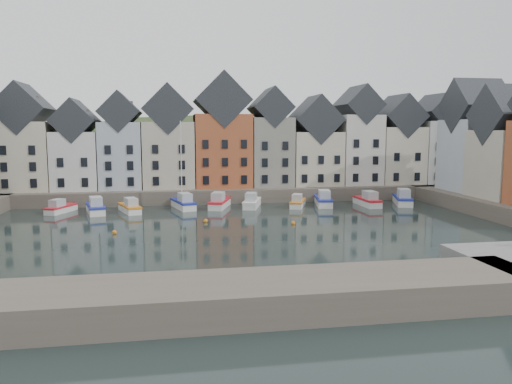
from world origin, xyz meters
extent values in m
plane|color=black|center=(0.00, 0.00, 0.00)|extent=(260.00, 260.00, 0.00)
cube|color=#52493F|center=(0.00, 30.00, 1.00)|extent=(90.00, 16.00, 2.00)
cube|color=#52493F|center=(-10.00, -22.00, 1.00)|extent=(50.00, 6.00, 2.00)
ellipsoid|color=#26361B|center=(0.00, 56.00, -18.00)|extent=(153.60, 70.40, 64.00)
sphere|color=black|center=(-13.94, 50.93, 8.70)|extent=(5.77, 5.77, 5.77)
sphere|color=black|center=(24.86, 60.75, 8.12)|extent=(5.27, 5.27, 5.27)
sphere|color=black|center=(31.82, 54.20, 7.88)|extent=(5.07, 5.07, 5.07)
sphere|color=black|center=(14.28, 55.19, 7.82)|extent=(5.01, 5.01, 5.01)
sphere|color=black|center=(-37.67, 56.61, 6.57)|extent=(3.94, 3.94, 3.94)
sphere|color=black|center=(28.33, 60.25, 8.05)|extent=(5.21, 5.21, 5.21)
sphere|color=black|center=(1.99, 58.64, 8.32)|extent=(5.45, 5.45, 5.45)
sphere|color=black|center=(37.80, 48.31, 7.21)|extent=(4.49, 4.49, 4.49)
cube|color=beige|center=(-29.17, 28.00, 7.04)|extent=(7.67, 8.00, 10.07)
cube|color=black|center=(-29.17, 28.00, 13.97)|extent=(7.67, 8.16, 7.67)
cube|color=silver|center=(-21.90, 28.00, 6.30)|extent=(6.56, 8.00, 8.61)
cube|color=black|center=(-21.90, 28.00, 12.23)|extent=(6.56, 8.16, 6.56)
cube|color=#AAB3BD|center=(-15.37, 28.00, 7.01)|extent=(6.20, 8.00, 10.02)
cube|color=black|center=(-15.37, 28.00, 13.55)|extent=(6.20, 8.16, 6.20)
cube|color=#B4AB98|center=(-8.27, 28.00, 7.04)|extent=(7.70, 8.00, 10.08)
cube|color=black|center=(-8.27, 28.00, 13.98)|extent=(7.70, 8.16, 7.70)
cube|color=#A14F2E|center=(0.07, 28.00, 7.64)|extent=(8.69, 8.00, 11.28)
cube|color=black|center=(0.07, 28.00, 15.43)|extent=(8.69, 8.16, 8.69)
cube|color=gray|center=(7.78, 28.00, 7.39)|extent=(6.43, 8.00, 10.78)
cube|color=black|center=(7.78, 28.00, 14.37)|extent=(6.43, 8.16, 6.43)
cube|color=beige|center=(15.08, 28.00, 6.28)|extent=(7.88, 8.00, 8.56)
cube|color=black|center=(15.08, 28.00, 12.51)|extent=(7.88, 8.16, 7.88)
cube|color=beige|center=(22.42, 28.00, 7.64)|extent=(6.50, 8.00, 11.27)
cube|color=black|center=(22.42, 28.00, 14.88)|extent=(6.50, 8.16, 6.50)
cube|color=beige|center=(29.43, 28.00, 6.66)|extent=(7.23, 8.00, 9.32)
cube|color=black|center=(29.43, 28.00, 13.11)|extent=(7.23, 8.16, 7.23)
cube|color=silver|center=(36.28, 28.00, 7.16)|extent=(6.18, 8.00, 10.32)
cube|color=black|center=(36.28, 28.00, 13.85)|extent=(6.18, 8.16, 6.18)
cube|color=#AAB3BD|center=(36.00, 16.26, 7.19)|extent=(7.47, 8.00, 10.38)
cube|color=black|center=(36.00, 16.26, 14.36)|extent=(7.62, 8.00, 8.00)
cube|color=#B4AB98|center=(36.00, 8.26, 6.44)|extent=(8.14, 8.00, 8.89)
sphere|color=orange|center=(-4.00, 8.00, 0.15)|extent=(0.50, 0.50, 0.50)
sphere|color=orange|center=(6.00, 5.00, 0.15)|extent=(0.50, 0.50, 0.50)
sphere|color=orange|center=(-14.00, 3.00, 0.15)|extent=(0.50, 0.50, 0.50)
cube|color=silver|center=(-22.49, 18.20, 0.31)|extent=(3.47, 5.50, 0.97)
cube|color=red|center=(-22.49, 18.20, 0.84)|extent=(3.60, 5.63, 0.22)
cube|color=#A5AAAD|center=(-22.79, 17.47, 1.37)|extent=(1.94, 2.43, 1.06)
cube|color=silver|center=(-17.94, 17.06, 0.37)|extent=(3.32, 6.64, 1.17)
cube|color=navy|center=(-17.94, 17.06, 1.01)|extent=(3.45, 6.79, 0.27)
cube|color=#A5AAAD|center=(-17.72, 16.13, 1.65)|extent=(2.03, 2.82, 1.27)
cube|color=silver|center=(-13.51, 16.88, 0.34)|extent=(3.47, 6.00, 1.05)
cube|color=orange|center=(-13.51, 16.88, 0.91)|extent=(3.60, 6.14, 0.24)
cube|color=#A5AAAD|center=(-13.24, 16.06, 1.49)|extent=(2.01, 2.61, 1.15)
cube|color=silver|center=(-6.37, 18.97, 0.37)|extent=(3.43, 6.63, 1.17)
cube|color=navy|center=(-6.37, 18.97, 1.01)|extent=(3.56, 6.78, 0.26)
cube|color=#A5AAAD|center=(-6.14, 18.04, 1.64)|extent=(2.07, 2.83, 1.27)
cylinder|color=silver|center=(-6.53, 19.58, 6.36)|extent=(0.15, 0.15, 11.66)
cube|color=silver|center=(-1.28, 18.86, 0.38)|extent=(3.78, 6.73, 1.18)
cube|color=red|center=(-1.28, 18.86, 1.02)|extent=(3.92, 6.89, 0.27)
cube|color=#A5AAAD|center=(-1.57, 17.94, 1.67)|extent=(2.21, 2.91, 1.29)
cube|color=silver|center=(3.30, 18.50, 0.35)|extent=(3.50, 6.35, 1.11)
cube|color=silver|center=(3.30, 18.50, 0.96)|extent=(3.63, 6.49, 0.25)
cube|color=#A5AAAD|center=(3.04, 17.63, 1.57)|extent=(2.06, 2.74, 1.22)
cube|color=silver|center=(9.80, 17.71, 0.31)|extent=(3.49, 5.61, 0.99)
cube|color=orange|center=(9.80, 17.71, 0.85)|extent=(3.61, 5.74, 0.22)
cube|color=#A5AAAD|center=(9.51, 16.96, 1.39)|extent=(1.96, 2.47, 1.08)
cube|color=silver|center=(13.80, 18.36, 0.39)|extent=(3.24, 6.90, 1.22)
cube|color=navy|center=(13.80, 18.36, 1.05)|extent=(3.38, 7.05, 0.28)
cube|color=#A5AAAD|center=(13.61, 17.38, 1.71)|extent=(2.03, 2.90, 1.33)
cube|color=silver|center=(19.99, 17.05, 0.37)|extent=(2.03, 6.33, 1.15)
cube|color=red|center=(19.99, 17.05, 1.00)|extent=(2.14, 6.45, 0.26)
cube|color=#A5AAAD|center=(20.01, 16.11, 1.62)|extent=(1.52, 2.55, 1.26)
cube|color=silver|center=(25.62, 17.38, 0.40)|extent=(4.03, 7.09, 1.24)
cube|color=navy|center=(25.62, 17.38, 1.07)|extent=(4.18, 7.25, 0.28)
cube|color=#A5AAAD|center=(25.31, 16.41, 1.75)|extent=(2.34, 3.07, 1.36)
camera|label=1|loc=(-7.87, -50.71, 11.09)|focal=35.00mm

